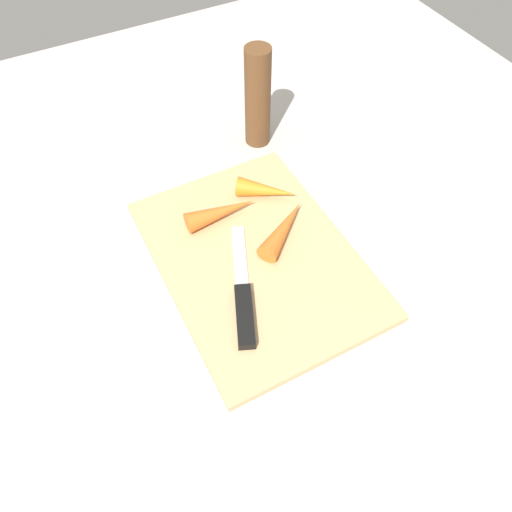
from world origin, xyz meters
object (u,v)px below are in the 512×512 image
object	(u,v)px
carrot_longest	(284,228)
pepper_grinder	(258,98)
knife	(244,307)
carrot_medium	(221,212)
carrot_shortest	(266,190)
cutting_board	(256,259)

from	to	relation	value
carrot_longest	pepper_grinder	distance (m)	0.24
knife	carrot_longest	size ratio (longest dim) A/B	1.73
knife	pepper_grinder	xyz separation A→B (m)	(0.30, -0.18, 0.07)
knife	carrot_medium	bearing A→B (deg)	8.05
carrot_shortest	carrot_medium	size ratio (longest dim) A/B	0.85
cutting_board	carrot_medium	distance (m)	0.09
cutting_board	carrot_medium	bearing A→B (deg)	8.68
carrot_medium	pepper_grinder	bearing A→B (deg)	49.22
carrot_shortest	pepper_grinder	distance (m)	0.16
pepper_grinder	cutting_board	bearing A→B (deg)	151.67
carrot_longest	carrot_medium	distance (m)	0.10
knife	carrot_shortest	bearing A→B (deg)	-13.66
cutting_board	carrot_longest	bearing A→B (deg)	-73.68
cutting_board	pepper_grinder	size ratio (longest dim) A/B	2.09
carrot_longest	carrot_medium	size ratio (longest dim) A/B	1.04
knife	carrot_shortest	world-z (taller)	carrot_shortest
carrot_shortest	pepper_grinder	xyz separation A→B (m)	(0.14, -0.06, 0.06)
carrot_shortest	knife	bearing A→B (deg)	-87.84
carrot_shortest	cutting_board	bearing A→B (deg)	-86.90
cutting_board	pepper_grinder	bearing A→B (deg)	-28.33
carrot_shortest	pepper_grinder	size ratio (longest dim) A/B	0.53
cutting_board	carrot_medium	xyz separation A→B (m)	(0.09, 0.01, 0.02)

